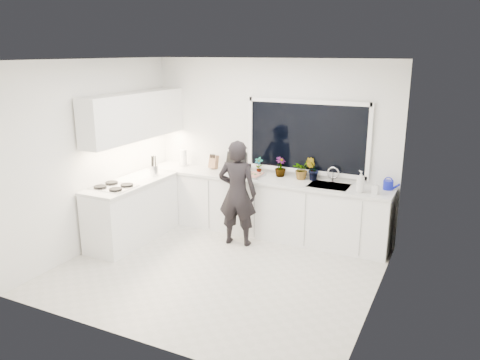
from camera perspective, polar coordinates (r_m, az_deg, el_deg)
The scene contains 25 objects.
floor at distance 6.33m, azimuth -2.65°, elevation -10.92°, with size 4.00×3.50×0.02m, color beige.
wall_back at distance 7.40m, azimuth 3.76°, elevation 4.13°, with size 4.00×0.02×2.70m, color white.
wall_left at distance 7.02m, azimuth -17.37°, elevation 2.83°, with size 0.02×3.50×2.70m, color white.
wall_right at distance 5.22m, azimuth 16.92°, elevation -1.35°, with size 0.02×3.50×2.70m, color white.
ceiling at distance 5.67m, azimuth -3.00°, elevation 14.52°, with size 4.00×3.50×0.02m, color white.
window at distance 7.13m, azimuth 8.16°, elevation 5.21°, with size 1.80×0.02×1.00m, color black.
base_cabinets_back at distance 7.36m, azimuth 2.71°, elevation -3.25°, with size 3.92×0.58×0.88m, color white.
base_cabinets_left at distance 7.30m, azimuth -12.98°, elevation -3.82°, with size 0.58×1.60×0.88m, color white.
countertop_back at distance 7.22m, azimuth 2.73°, elevation 0.18°, with size 3.94×0.62×0.04m, color silver.
countertop_left at distance 7.16m, azimuth -13.20°, elevation -0.35°, with size 0.62×1.60×0.04m, color silver.
upper_cabinets at distance 7.31m, azimuth -12.67°, elevation 7.62°, with size 0.34×2.10×0.70m, color white.
sink at distance 6.91m, azimuth 10.78°, elevation -1.05°, with size 0.58×0.42×0.14m, color silver.
faucet at distance 7.05m, azimuth 11.28°, elevation 0.62°, with size 0.03×0.03×0.22m, color silver.
stovetop at distance 6.91m, azimuth -15.16°, elevation -0.76°, with size 0.56×0.48×0.03m, color black.
person at distance 6.85m, azimuth -0.33°, elevation -1.63°, with size 0.58×0.38×1.58m, color black.
pizza_tray at distance 7.29m, azimuth 0.89°, elevation 0.63°, with size 0.49×0.36×0.03m, color silver.
pizza at distance 7.29m, azimuth 0.89°, elevation 0.76°, with size 0.45×0.32×0.01m, color #AC171B.
watering_can at distance 6.88m, azimuth 17.61°, elevation -0.59°, with size 0.14×0.14×0.13m, color #121AAD.
paper_towel_roll at distance 7.97m, azimuth -6.89°, elevation 2.65°, with size 0.11×0.11×0.26m, color white.
knife_block at distance 7.72m, azimuth -3.23°, elevation 2.18°, with size 0.13×0.10×0.22m, color #9E6549.
utensil_crock at distance 7.42m, azimuth -10.43°, elevation 1.15°, with size 0.13×0.13×0.16m, color #AEAFB3.
picture_frame_large at distance 7.68m, azimuth -1.11°, elevation 2.35°, with size 0.22×0.02×0.28m, color black.
picture_frame_small at distance 7.61m, azimuth -0.13°, elevation 2.32°, with size 0.25×0.02×0.30m, color black.
herb_plants at distance 7.16m, azimuth 6.80°, elevation 1.42°, with size 1.06×0.32×0.34m.
soap_bottles at distance 6.61m, azimuth 14.92°, elevation -0.38°, with size 0.34×0.17×0.30m.
Camera 1 is at (2.74, -4.96, 2.80)m, focal length 35.00 mm.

